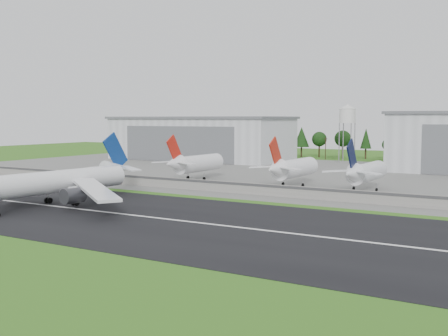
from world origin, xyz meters
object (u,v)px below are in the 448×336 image
Objects in this scene: main_airliner at (52,187)px; parked_jet_red_b at (291,168)px; parked_jet_navy at (364,172)px; parked_jet_red_a at (194,163)px.

main_airliner is 75.91m from parked_jet_red_b.
parked_jet_red_b reaches higher than parked_jet_navy.
main_airliner reaches higher than parked_jet_red_b.
parked_jet_navy is (61.61, -0.02, -0.16)m from parked_jet_red_a.
parked_jet_red_a is 37.86m from parked_jet_red_b.
parked_jet_red_a is at bearing -83.09° from main_airliner.
main_airliner is 1.89× the size of parked_jet_red_a.
main_airliner is at bearing -118.00° from parked_jet_red_b.
main_airliner reaches higher than parked_jet_navy.
parked_jet_red_a reaches higher than parked_jet_navy.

